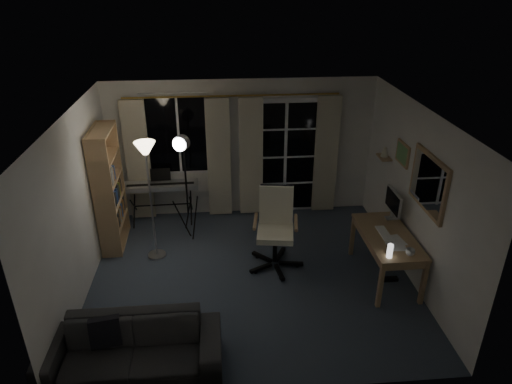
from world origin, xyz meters
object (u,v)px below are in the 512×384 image
studio_light (182,155)px  monitor (393,202)px  office_chair (276,220)px  sofa (130,341)px  desk (388,240)px  bookshelf (107,192)px  keyboard_piano (161,187)px  mug (410,251)px  torchiere_lamp (147,166)px

studio_light → monitor: size_ratio=3.55×
office_chair → sofa: size_ratio=0.61×
office_chair → desk: 1.59m
bookshelf → keyboard_piano: (0.73, 0.62, -0.22)m
keyboard_piano → monitor: (3.47, -1.42, 0.28)m
sofa → mug: bearing=14.3°
torchiere_lamp → desk: (3.29, -0.82, -0.88)m
monitor → studio_light: bearing=162.2°
bookshelf → office_chair: bearing=-17.3°
mug → monitor: bearing=84.2°
bookshelf → keyboard_piano: bearing=38.6°
monitor → bookshelf: bearing=168.3°
torchiere_lamp → mug: 3.71m
torchiere_lamp → sofa: bearing=-90.3°
bookshelf → sofa: bookshelf is taller
mug → keyboard_piano: bearing=144.9°
studio_light → office_chair: bearing=-7.2°
monitor → keyboard_piano: bearing=156.9°
studio_light → torchiere_lamp: bearing=-105.3°
torchiere_lamp → studio_light: 0.71m
keyboard_piano → desk: size_ratio=0.96×
office_chair → mug: 1.90m
mug → sofa: (-3.40, -0.88, -0.38)m
desk → office_chair: bearing=159.3°
bookshelf → torchiere_lamp: bearing=-32.3°
studio_light → office_chair: size_ratio=1.50×
office_chair → mug: bearing=-24.5°
sofa → bookshelf: bearing=104.8°
monitor → mug: 0.98m
office_chair → desk: size_ratio=0.90×
keyboard_piano → torchiere_lamp: bearing=-92.3°
bookshelf → desk: 4.20m
bookshelf → mug: bookshelf is taller
desk → mug: size_ratio=11.47×
keyboard_piano → mug: size_ratio=10.97×
studio_light → office_chair: 1.74m
keyboard_piano → sofa: (-0.03, -3.25, -0.31)m
bookshelf → mug: (4.10, -1.75, -0.15)m
desk → monitor: (0.20, 0.45, 0.35)m
torchiere_lamp → mug: size_ratio=16.21×
sofa → torchiere_lamp: bearing=89.5°
sofa → office_chair: bearing=46.5°
office_chair → monitor: 1.71m
office_chair → monitor: office_chair is taller
office_chair → bookshelf: bearing=172.8°
bookshelf → studio_light: (1.17, 0.12, 0.52)m
office_chair → sofa: bearing=-124.7°
bookshelf → torchiere_lamp: size_ratio=1.03×
mug → sofa: size_ratio=0.06×
bookshelf → desk: size_ratio=1.46×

